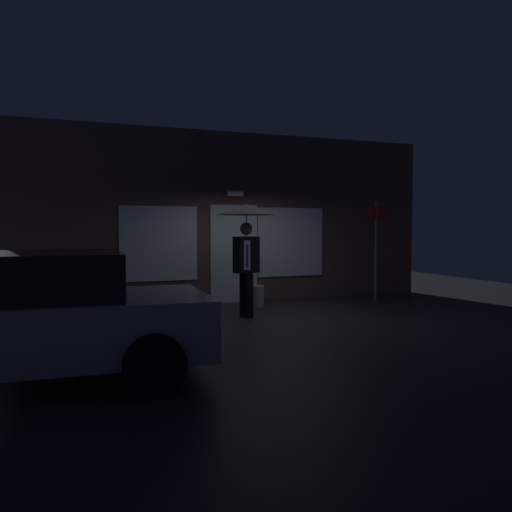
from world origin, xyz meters
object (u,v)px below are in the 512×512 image
object	(u,v)px
parked_car	(6,318)
sidewalk_bollard_2	(126,299)
person_with_umbrella	(246,228)
street_sign_post	(376,245)
sidewalk_bollard	(258,296)

from	to	relation	value
parked_car	sidewalk_bollard_2	bearing A→B (deg)	71.12
person_with_umbrella	street_sign_post	size ratio (longest dim) A/B	0.93
parked_car	sidewalk_bollard	xyz separation A→B (m)	(4.49, 4.13, -0.51)
person_with_umbrella	parked_car	bearing A→B (deg)	-156.30
person_with_umbrella	street_sign_post	world-z (taller)	street_sign_post
parked_car	sidewalk_bollard_2	xyz separation A→B (m)	(1.76, 4.43, -0.48)
person_with_umbrella	street_sign_post	distance (m)	3.61
sidewalk_bollard_2	sidewalk_bollard	bearing A→B (deg)	-6.25
person_with_umbrella	sidewalk_bollard_2	size ratio (longest dim) A/B	4.15
sidewalk_bollard_2	parked_car	bearing A→B (deg)	-111.64
parked_car	sidewalk_bollard_2	distance (m)	4.79
parked_car	street_sign_post	size ratio (longest dim) A/B	1.92
parked_car	sidewalk_bollard	distance (m)	6.12
street_sign_post	sidewalk_bollard_2	distance (m)	5.65
parked_car	sidewalk_bollard	size ratio (longest dim) A/B	9.70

